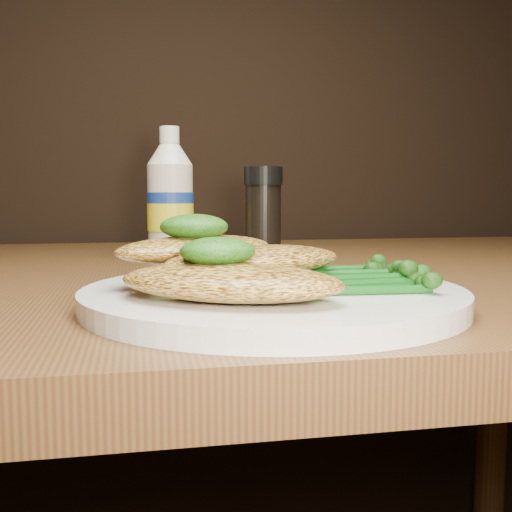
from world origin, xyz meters
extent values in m
cylinder|color=white|center=(-0.03, 0.80, 0.76)|extent=(0.29, 0.29, 0.01)
ellipsoid|color=gold|center=(-0.07, 0.75, 0.78)|extent=(0.17, 0.15, 0.02)
ellipsoid|color=gold|center=(-0.04, 0.81, 0.79)|extent=(0.17, 0.13, 0.02)
ellipsoid|color=gold|center=(-0.08, 0.83, 0.79)|extent=(0.15, 0.13, 0.02)
ellipsoid|color=black|center=(-0.08, 0.77, 0.80)|extent=(0.06, 0.06, 0.02)
ellipsoid|color=black|center=(-0.09, 0.83, 0.81)|extent=(0.06, 0.06, 0.02)
camera|label=1|loc=(-0.13, 0.36, 0.84)|focal=42.76mm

